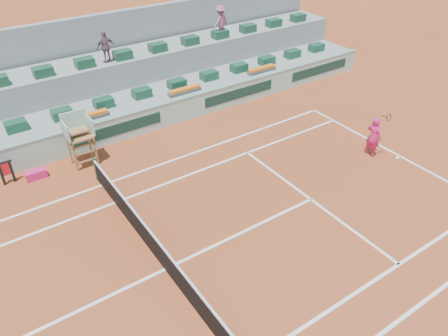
{
  "coord_description": "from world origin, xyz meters",
  "views": [
    {
      "loc": [
        -3.92,
        -9.11,
        10.63
      ],
      "look_at": [
        4.0,
        2.5,
        1.0
      ],
      "focal_mm": 35.0,
      "sensor_mm": 36.0,
      "label": 1
    }
  ],
  "objects": [
    {
      "name": "spectator_right",
      "position": [
        10.08,
        11.79,
        3.5
      ],
      "size": [
        1.31,
        0.99,
        1.8
      ],
      "primitive_type": "imported",
      "rotation": [
        0.0,
        0.0,
        3.45
      ],
      "color": "#A55269",
      "rests_on": "seating_tier_upper"
    },
    {
      "name": "tennis_player",
      "position": [
        10.87,
        0.89,
        0.95
      ],
      "size": [
        0.52,
        0.93,
        2.28
      ],
      "color": "#E51D6E",
      "rests_on": "ground"
    },
    {
      "name": "advertising_hoarding",
      "position": [
        0.02,
        8.5,
        0.63
      ],
      "size": [
        36.0,
        0.34,
        1.26
      ],
      "color": "#A3CEB6",
      "rests_on": "ground"
    },
    {
      "name": "towel_rack",
      "position": [
        -3.05,
        7.76,
        0.6
      ],
      "size": [
        0.61,
        0.1,
        1.03
      ],
      "color": "black",
      "rests_on": "ground"
    },
    {
      "name": "seat_row_lower",
      "position": [
        0.0,
        9.8,
        1.42
      ],
      "size": [
        32.9,
        0.6,
        0.44
      ],
      "color": "#17472E",
      "rests_on": "seating_tier_lower"
    },
    {
      "name": "flower_planters",
      "position": [
        -1.5,
        9.0,
        1.33
      ],
      "size": [
        26.8,
        0.36,
        0.28
      ],
      "color": "#4F4F4F",
      "rests_on": "seating_tier_lower"
    },
    {
      "name": "spectator_mid",
      "position": [
        3.17,
        11.67,
        3.39
      ],
      "size": [
        0.95,
        0.44,
        1.58
      ],
      "primitive_type": "imported",
      "rotation": [
        0.0,
        0.0,
        3.2
      ],
      "color": "#7D5362",
      "rests_on": "seating_tier_upper"
    },
    {
      "name": "player_bag",
      "position": [
        -2.05,
        7.49,
        0.18
      ],
      "size": [
        0.83,
        0.37,
        0.37
      ],
      "primitive_type": "cube",
      "color": "#E51D6E",
      "rests_on": "ground"
    },
    {
      "name": "seating_tier_lower",
      "position": [
        0.0,
        10.7,
        0.6
      ],
      "size": [
        36.0,
        4.0,
        1.2
      ],
      "primitive_type": "cube",
      "color": "gray",
      "rests_on": "ground"
    },
    {
      "name": "umpire_chair",
      "position": [
        0.0,
        7.5,
        1.54
      ],
      "size": [
        1.1,
        0.9,
        2.4
      ],
      "color": "olive",
      "rests_on": "ground"
    },
    {
      "name": "seat_row_upper",
      "position": [
        0.0,
        11.7,
        2.82
      ],
      "size": [
        32.9,
        0.6,
        0.44
      ],
      "color": "#17472E",
      "rests_on": "seating_tier_upper"
    },
    {
      "name": "tennis_net",
      "position": [
        0.0,
        0.0,
        0.53
      ],
      "size": [
        0.1,
        11.97,
        1.1
      ],
      "color": "black",
      "rests_on": "ground"
    },
    {
      "name": "ground",
      "position": [
        0.0,
        0.0,
        0.0
      ],
      "size": [
        90.0,
        90.0,
        0.0
      ],
      "primitive_type": "plane",
      "color": "#943C1C",
      "rests_on": "ground"
    },
    {
      "name": "court_lines",
      "position": [
        0.0,
        0.0,
        0.01
      ],
      "size": [
        23.89,
        11.09,
        0.01
      ],
      "color": "white",
      "rests_on": "ground"
    },
    {
      "name": "stadium_back_wall",
      "position": [
        0.0,
        13.9,
        2.2
      ],
      "size": [
        36.0,
        0.4,
        4.4
      ],
      "primitive_type": "cube",
      "color": "gray",
      "rests_on": "ground"
    },
    {
      "name": "seating_tier_upper",
      "position": [
        0.0,
        12.3,
        1.3
      ],
      "size": [
        36.0,
        2.4,
        2.6
      ],
      "primitive_type": "cube",
      "color": "gray",
      "rests_on": "ground"
    }
  ]
}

